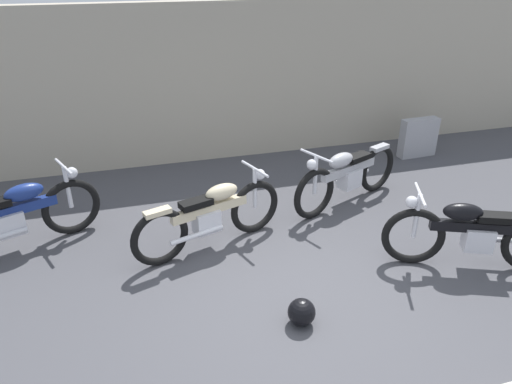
# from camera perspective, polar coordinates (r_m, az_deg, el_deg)

# --- Properties ---
(ground_plane) EXTENTS (40.00, 40.00, 0.00)m
(ground_plane) POSITION_cam_1_polar(r_m,az_deg,el_deg) (5.32, 6.24, -12.86)
(ground_plane) COLOR #47474C
(building_wall) EXTENTS (18.00, 0.30, 2.70)m
(building_wall) POSITION_cam_1_polar(r_m,az_deg,el_deg) (8.58, -4.45, 12.84)
(building_wall) COLOR #B2A893
(building_wall) RESTS_ON ground_plane
(stone_marker) EXTENTS (0.72, 0.24, 0.71)m
(stone_marker) POSITION_cam_1_polar(r_m,az_deg,el_deg) (9.29, 18.78, 6.16)
(stone_marker) COLOR #9E9EA3
(stone_marker) RESTS_ON ground_plane
(helmet) EXTENTS (0.28, 0.28, 0.28)m
(helmet) POSITION_cam_1_polar(r_m,az_deg,el_deg) (4.96, 5.45, -14.07)
(helmet) COLOR black
(helmet) RESTS_ON ground_plane
(motorcycle_cream) EXTENTS (2.01, 0.87, 0.94)m
(motorcycle_cream) POSITION_cam_1_polar(r_m,az_deg,el_deg) (5.98, -5.37, -2.76)
(motorcycle_cream) COLOR black
(motorcycle_cream) RESTS_ON ground_plane
(motorcycle_black) EXTENTS (1.97, 0.99, 0.94)m
(motorcycle_black) POSITION_cam_1_polar(r_m,az_deg,el_deg) (6.11, 24.45, -4.54)
(motorcycle_black) COLOR black
(motorcycle_black) RESTS_ON ground_plane
(motorcycle_blue) EXTENTS (2.05, 1.01, 0.98)m
(motorcycle_blue) POSITION_cam_1_polar(r_m,az_deg,el_deg) (6.58, -26.85, -2.69)
(motorcycle_blue) COLOR black
(motorcycle_blue) RESTS_ON ground_plane
(motorcycle_silver) EXTENTS (2.00, 1.01, 0.96)m
(motorcycle_silver) POSITION_cam_1_polar(r_m,az_deg,el_deg) (7.13, 10.80, 1.98)
(motorcycle_silver) COLOR black
(motorcycle_silver) RESTS_ON ground_plane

